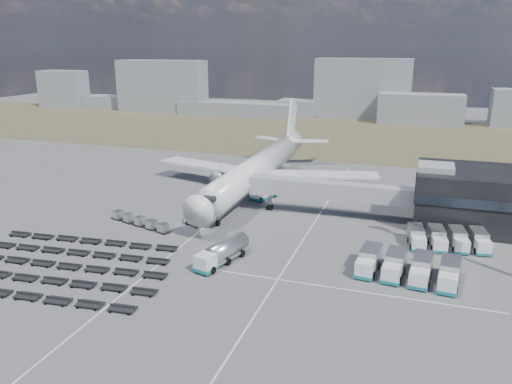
% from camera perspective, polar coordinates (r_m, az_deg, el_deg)
% --- Properties ---
extents(ground, '(420.00, 420.00, 0.00)m').
position_cam_1_polar(ground, '(81.84, -6.80, -5.93)').
color(ground, '#565659').
rests_on(ground, ground).
extents(grass_strip, '(420.00, 90.00, 0.01)m').
position_cam_1_polar(grass_strip, '(183.84, 7.89, 6.66)').
color(grass_strip, brown).
rests_on(grass_strip, ground).
extents(lane_markings, '(47.12, 110.00, 0.01)m').
position_cam_1_polar(lane_markings, '(81.05, 0.41, -6.04)').
color(lane_markings, silver).
rests_on(lane_markings, ground).
extents(terminal, '(30.40, 16.40, 11.00)m').
position_cam_1_polar(terminal, '(96.87, 26.52, -0.73)').
color(terminal, black).
rests_on(terminal, ground).
extents(jet_bridge, '(30.30, 3.80, 7.05)m').
position_cam_1_polar(jet_bridge, '(93.91, 7.28, 0.29)').
color(jet_bridge, '#939399').
rests_on(jet_bridge, ground).
extents(airliner, '(51.59, 64.53, 17.62)m').
position_cam_1_polar(airliner, '(108.90, 0.31, 2.83)').
color(airliner, white).
rests_on(airliner, ground).
extents(skyline, '(301.87, 24.56, 25.28)m').
position_cam_1_polar(skyline, '(224.49, 5.55, 10.85)').
color(skyline, gray).
rests_on(skyline, ground).
extents(fuel_tanker, '(5.31, 10.67, 3.34)m').
position_cam_1_polar(fuel_tanker, '(74.17, -3.90, -6.90)').
color(fuel_tanker, white).
rests_on(fuel_tanker, ground).
extents(pushback_tug, '(3.98, 3.20, 1.55)m').
position_cam_1_polar(pushback_tug, '(89.91, -6.98, -3.31)').
color(pushback_tug, white).
rests_on(pushback_tug, ground).
extents(catering_truck, '(4.77, 6.99, 2.97)m').
position_cam_1_polar(catering_truck, '(104.26, 0.92, 0.05)').
color(catering_truck, white).
rests_on(catering_truck, ground).
extents(service_trucks_near, '(13.97, 8.65, 2.95)m').
position_cam_1_polar(service_trucks_near, '(72.60, 16.95, -8.22)').
color(service_trucks_near, white).
rests_on(service_trucks_near, ground).
extents(service_trucks_far, '(12.73, 8.30, 2.63)m').
position_cam_1_polar(service_trucks_far, '(85.20, 21.07, -5.02)').
color(service_trucks_far, white).
rests_on(service_trucks_far, ground).
extents(uld_row, '(13.87, 5.58, 1.54)m').
position_cam_1_polar(uld_row, '(91.17, -13.16, -3.25)').
color(uld_row, black).
rests_on(uld_row, ground).
extents(baggage_dollies, '(36.17, 23.05, 0.80)m').
position_cam_1_polar(baggage_dollies, '(78.71, -21.99, -7.72)').
color(baggage_dollies, black).
rests_on(baggage_dollies, ground).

